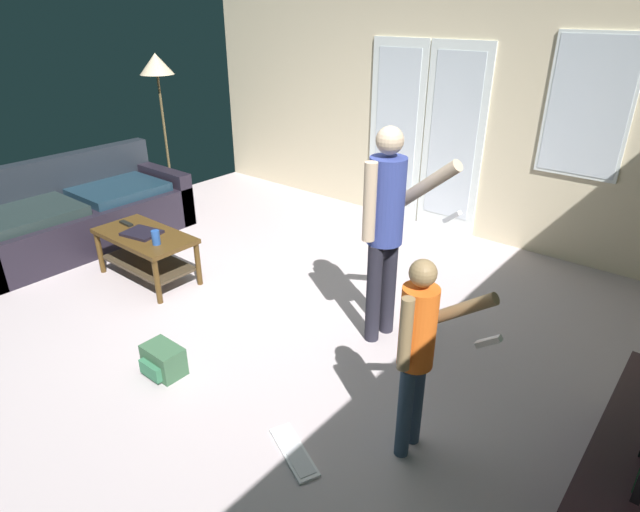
% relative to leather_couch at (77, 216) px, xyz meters
% --- Properties ---
extents(ground_plane, '(6.38, 5.53, 0.02)m').
position_rel_leather_couch_xyz_m(ground_plane, '(2.50, 0.15, -0.31)').
color(ground_plane, '#BCADB1').
extents(wall_back_with_doors, '(6.38, 0.09, 2.65)m').
position_rel_leather_couch_xyz_m(wall_back_with_doors, '(2.53, 2.87, 0.99)').
color(wall_back_with_doors, beige).
rests_on(wall_back_with_doors, ground_plane).
extents(leather_couch, '(0.97, 2.25, 0.87)m').
position_rel_leather_couch_xyz_m(leather_couch, '(0.00, 0.00, 0.00)').
color(leather_couch, black).
rests_on(leather_couch, ground_plane).
extents(coffee_table, '(0.98, 0.50, 0.45)m').
position_rel_leather_couch_xyz_m(coffee_table, '(1.27, -0.01, 0.03)').
color(coffee_table, '#4B3315').
rests_on(coffee_table, ground_plane).
extents(person_adult, '(0.64, 0.44, 1.61)m').
position_rel_leather_couch_xyz_m(person_adult, '(3.47, 0.57, 0.67)').
color(person_adult, '#24232E').
rests_on(person_adult, ground_plane).
extents(person_child, '(0.49, 0.33, 1.21)m').
position_rel_leather_couch_xyz_m(person_child, '(4.23, -0.29, 0.42)').
color(person_child, '#2C4056').
rests_on(person_child, ground_plane).
extents(floor_lamp, '(0.40, 0.40, 1.81)m').
position_rel_leather_couch_xyz_m(floor_lamp, '(-0.35, 1.45, 1.31)').
color(floor_lamp, '#2C2521').
rests_on(floor_lamp, ground_plane).
extents(backpack, '(0.29, 0.23, 0.21)m').
position_rel_leather_couch_xyz_m(backpack, '(2.56, -0.77, -0.20)').
color(backpack, '#385F41').
rests_on(backpack, ground_plane).
extents(loose_keyboard, '(0.45, 0.30, 0.02)m').
position_rel_leather_couch_xyz_m(loose_keyboard, '(3.75, -0.75, -0.29)').
color(loose_keyboard, white).
rests_on(loose_keyboard, ground_plane).
extents(laptop_closed, '(0.36, 0.31, 0.03)m').
position_rel_leather_couch_xyz_m(laptop_closed, '(1.27, -0.02, 0.16)').
color(laptop_closed, black).
rests_on(laptop_closed, coffee_table).
extents(cup_near_edge, '(0.07, 0.07, 0.13)m').
position_rel_leather_couch_xyz_m(cup_near_edge, '(1.56, -0.07, 0.21)').
color(cup_near_edge, '#264F9E').
rests_on(cup_near_edge, coffee_table).
extents(tv_remote_black, '(0.17, 0.06, 0.02)m').
position_rel_leather_couch_xyz_m(tv_remote_black, '(0.95, 0.02, 0.16)').
color(tv_remote_black, black).
rests_on(tv_remote_black, coffee_table).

